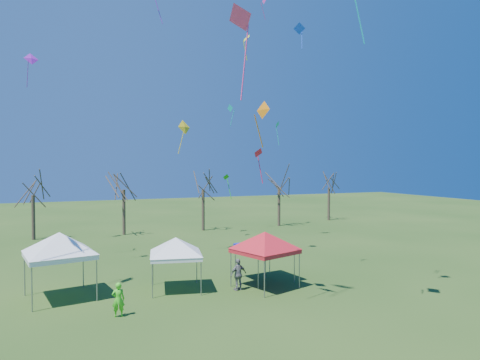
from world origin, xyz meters
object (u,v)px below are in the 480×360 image
Objects in this scene: tent_blue at (264,248)px; tree_5 at (329,176)px; tree_1 at (33,179)px; tree_3 at (203,175)px; person_grey at (238,274)px; tree_4 at (279,174)px; tent_red at (265,235)px; tent_white_west at (59,237)px; tree_2 at (124,173)px; tent_white_mid at (176,241)px; person_green at (118,300)px.

tree_5 is at bearing 48.35° from tent_blue.
tree_1 is 16.81m from tree_3.
tree_5 reaches higher than person_grey.
tree_4 is 1.06× the size of tree_5.
tent_white_west is at bearing 168.02° from tent_red.
tent_white_west is at bearing -145.62° from tree_5.
tree_3 reaches higher than tree_4.
tree_2 reaches higher than tent_blue.
tent_white_west is at bearing 175.22° from tent_blue.
tree_1 is 0.95× the size of tree_3.
tree_2 is at bearing 102.69° from tent_red.
tent_white_mid is at bearing -68.21° from tree_1.
tree_4 reaches higher than tent_white_mid.
tree_4 is 1.94× the size of tent_red.
tree_4 is 24.39m from tent_blue.
person_grey is (9.40, -2.29, -2.42)m from tent_white_west.
tent_blue is (11.68, -0.98, -1.28)m from tent_white_west.
tent_white_mid is 4.06m from person_grey.
tree_2 is 2.01× the size of tent_red.
person_green is at bearing -78.55° from tree_1.
tent_blue is 1.96× the size of person_green.
tree_4 reaches higher than tree_1.
tree_2 is 22.38m from tent_blue.
tent_red is 8.96m from person_green.
tree_1 reaches higher than tree_5.
tree_1 is 0.92× the size of tree_2.
tent_blue reaches higher than person_grey.
tent_white_mid is 5.16m from tent_red.
tent_white_mid is at bearing -130.28° from tree_4.
tent_white_west is at bearing 171.94° from tent_white_mid.
tree_1 reaches higher than person_grey.
tree_5 is (8.37, 2.06, -0.33)m from tree_4.
person_grey is at bearing -81.34° from tree_2.
tree_2 is 2.56× the size of tent_blue.
tent_red is at bearing -114.52° from tent_blue.
tent_white_mid is at bearing -8.06° from tent_white_west.
tree_1 reaches higher than tent_red.
person_green is at bearing -138.63° from tree_5.
person_grey is (3.43, -22.53, -5.39)m from tree_2.
tree_5 reaches higher than tent_white_west.
tree_4 is 25.73m from tent_red.
tent_white_west is (-14.37, -19.91, -2.76)m from tree_3.
tent_red is 1.81m from tent_blue.
tree_4 is 4.85× the size of person_green.
tree_1 is 1.94× the size of tent_white_mid.
tree_5 is 1.92× the size of tent_white_mid.
tree_3 is at bearing -173.48° from tree_5.
tent_blue is at bearing 65.48° from tent_red.
tree_2 reaches higher than person_grey.
person_green is at bearing -168.60° from tent_red.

